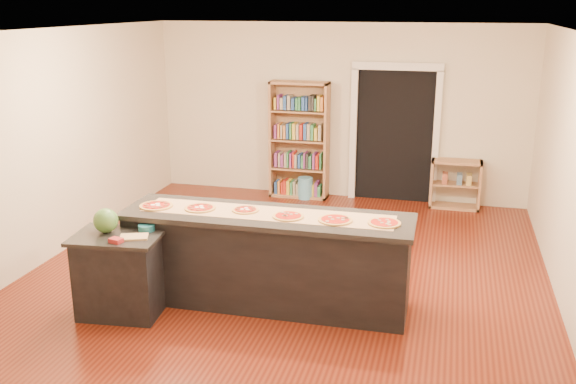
% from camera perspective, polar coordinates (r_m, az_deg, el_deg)
% --- Properties ---
extents(room, '(6.00, 7.00, 2.80)m').
position_cam_1_polar(room, '(7.07, -0.41, 2.66)').
color(room, beige).
rests_on(room, ground).
extents(doorway, '(1.40, 0.09, 2.21)m').
position_cam_1_polar(doorway, '(10.31, 9.46, 5.72)').
color(doorway, black).
rests_on(doorway, room).
extents(kitchen_island, '(3.03, 0.82, 1.00)m').
position_cam_1_polar(kitchen_island, '(6.77, -1.88, -5.96)').
color(kitchen_island, black).
rests_on(kitchen_island, ground).
extents(side_counter, '(0.87, 0.64, 0.86)m').
position_cam_1_polar(side_counter, '(6.80, -14.69, -7.07)').
color(side_counter, black).
rests_on(side_counter, ground).
extents(bookshelf, '(0.95, 0.34, 1.89)m').
position_cam_1_polar(bookshelf, '(10.41, 1.01, 4.62)').
color(bookshelf, '#AE7D54').
rests_on(bookshelf, ground).
extents(low_shelf, '(0.76, 0.33, 0.76)m').
position_cam_1_polar(low_shelf, '(10.28, 14.66, 0.68)').
color(low_shelf, '#AE7D54').
rests_on(low_shelf, ground).
extents(waste_bin, '(0.24, 0.24, 0.35)m').
position_cam_1_polar(waste_bin, '(10.48, 1.54, 0.36)').
color(waste_bin, '#59A2C8').
rests_on(waste_bin, ground).
extents(kraft_paper, '(2.63, 0.51, 0.00)m').
position_cam_1_polar(kraft_paper, '(6.62, -1.88, -1.91)').
color(kraft_paper, tan).
rests_on(kraft_paper, kitchen_island).
extents(watermelon, '(0.25, 0.25, 0.25)m').
position_cam_1_polar(watermelon, '(6.70, -15.90, -2.46)').
color(watermelon, '#144214').
rests_on(watermelon, side_counter).
extents(cutting_board, '(0.32, 0.27, 0.02)m').
position_cam_1_polar(cutting_board, '(6.51, -13.54, -3.91)').
color(cutting_board, tan).
rests_on(cutting_board, side_counter).
extents(package_red, '(0.14, 0.11, 0.04)m').
position_cam_1_polar(package_red, '(6.42, -15.04, -4.18)').
color(package_red, maroon).
rests_on(package_red, side_counter).
extents(package_teal, '(0.17, 0.17, 0.06)m').
position_cam_1_polar(package_teal, '(6.68, -12.47, -3.11)').
color(package_teal, '#195966').
rests_on(package_teal, side_counter).
extents(pizza_a, '(0.34, 0.34, 0.02)m').
position_cam_1_polar(pizza_a, '(6.97, -11.63, -1.19)').
color(pizza_a, gold).
rests_on(pizza_a, kitchen_island).
extents(pizza_b, '(0.32, 0.32, 0.02)m').
position_cam_1_polar(pizza_b, '(6.82, -7.82, -1.41)').
color(pizza_b, gold).
rests_on(pizza_b, kitchen_island).
extents(pizza_c, '(0.29, 0.29, 0.02)m').
position_cam_1_polar(pizza_c, '(6.70, -3.81, -1.59)').
color(pizza_c, gold).
rests_on(pizza_c, kitchen_island).
extents(pizza_d, '(0.32, 0.32, 0.02)m').
position_cam_1_polar(pizza_d, '(6.50, 0.02, -2.16)').
color(pizza_d, gold).
rests_on(pizza_d, kitchen_island).
extents(pizza_e, '(0.33, 0.33, 0.02)m').
position_cam_1_polar(pizza_e, '(6.40, 4.23, -2.48)').
color(pizza_e, gold).
rests_on(pizza_e, kitchen_island).
extents(pizza_f, '(0.31, 0.31, 0.02)m').
position_cam_1_polar(pizza_f, '(6.37, 8.56, -2.73)').
color(pizza_f, gold).
rests_on(pizza_f, kitchen_island).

